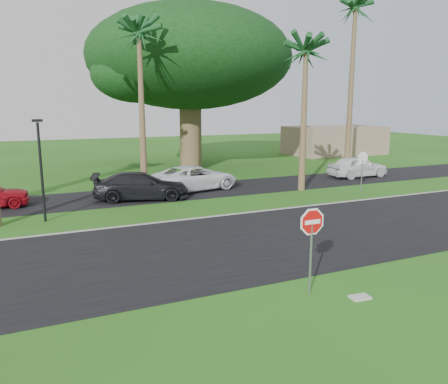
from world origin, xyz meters
TOP-DOWN VIEW (x-y plane):
  - ground at (0.00, 0.00)m, footprint 120.00×120.00m
  - road at (0.00, 2.00)m, footprint 120.00×8.00m
  - parking_strip at (0.00, 12.50)m, footprint 120.00×5.00m
  - curb at (0.00, 6.05)m, footprint 120.00×0.12m
  - stop_sign_near at (0.50, -3.00)m, footprint 1.05×0.07m
  - stop_sign_far at (12.00, 8.00)m, footprint 1.05×0.07m
  - palm_center at (0.00, 14.00)m, footprint 5.00×5.00m
  - palm_right_near at (9.00, 10.00)m, footprint 5.00×5.00m
  - palm_right_far at (15.00, 13.00)m, footprint 5.00×5.00m
  - canopy_tree at (6.00, 22.00)m, footprint 16.50×16.50m
  - streetlight_right at (-6.00, 8.50)m, footprint 0.45×0.25m
  - building_far at (24.00, 26.00)m, footprint 10.00×6.00m
  - car_dark at (-0.84, 11.35)m, footprint 5.62×3.30m
  - car_minivan at (2.91, 12.72)m, footprint 5.99×3.72m
  - car_pickup at (15.63, 12.53)m, footprint 4.61×1.88m
  - utility_slab at (1.59, -3.84)m, footprint 0.58×0.40m

SIDE VIEW (x-z plane):
  - ground at x=0.00m, z-range 0.00..0.00m
  - road at x=0.00m, z-range 0.00..0.02m
  - parking_strip at x=0.00m, z-range 0.00..0.02m
  - curb at x=0.00m, z-range 0.00..0.06m
  - utility_slab at x=1.59m, z-range 0.00..0.06m
  - car_dark at x=-0.84m, z-range 0.00..1.53m
  - car_minivan at x=2.91m, z-range 0.00..1.55m
  - car_pickup at x=15.63m, z-range 0.00..1.57m
  - building_far at x=24.00m, z-range 0.00..3.00m
  - stop_sign_near at x=0.50m, z-range 0.46..3.09m
  - stop_sign_far at x=12.00m, z-range 0.46..3.09m
  - streetlight_right at x=-6.00m, z-range 0.33..4.97m
  - palm_right_near at x=9.00m, z-range 3.44..12.94m
  - canopy_tree at x=6.00m, z-range 2.39..15.51m
  - palm_center at x=0.00m, z-range 3.91..14.41m
  - palm_right_far at x=15.00m, z-range 5.08..18.08m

